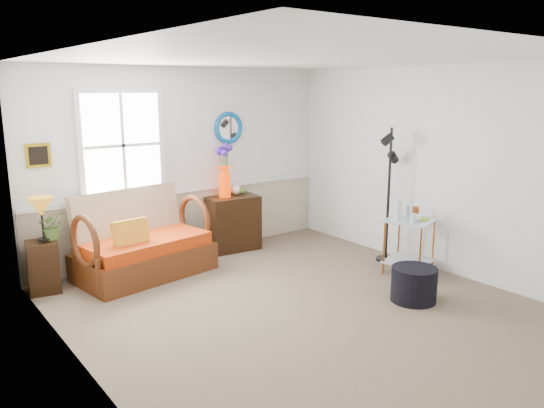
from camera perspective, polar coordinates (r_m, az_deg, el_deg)
floor at (r=5.81m, az=3.14°, el=-11.17°), size 4.50×5.00×0.01m
ceiling at (r=5.33m, az=3.48°, el=15.39°), size 4.50×5.00×0.01m
walls at (r=5.42m, az=3.30°, el=1.53°), size 4.51×5.01×2.60m
wainscot at (r=7.62m, az=-9.00°, el=-1.95°), size 4.46×0.02×0.90m
chair_rail at (r=7.50m, az=-9.08°, el=1.51°), size 4.46×0.04×0.06m
window at (r=7.03m, az=-15.77°, el=6.07°), size 1.14×0.06×1.44m
picture at (r=6.74m, az=-23.86°, el=4.80°), size 0.28×0.03×0.28m
mirror at (r=7.76m, az=-4.73°, el=8.17°), size 0.47×0.07×0.47m
loveseat at (r=6.81m, az=-13.67°, el=-3.19°), size 1.74×1.15×1.06m
throw_pillow at (r=6.58m, az=-14.94°, el=-3.51°), size 0.44×0.14×0.43m
lamp_stand at (r=6.68m, az=-23.37°, el=-6.24°), size 0.39×0.39×0.60m
table_lamp at (r=6.54m, az=-23.50°, el=-1.54°), size 0.31×0.31×0.52m
potted_plant at (r=6.61m, az=-22.54°, el=-2.47°), size 0.35×0.38×0.26m
cabinet at (r=7.74m, az=-4.32°, el=-2.03°), size 0.78×0.55×0.79m
flower_vase at (r=7.55m, az=-5.14°, el=3.54°), size 0.24×0.24×0.74m
side_table at (r=6.96m, az=14.51°, el=-4.42°), size 0.69×0.69×0.70m
tabletop_items at (r=6.87m, az=14.54°, el=-0.54°), size 0.54×0.54×0.25m
floor_lamp at (r=7.26m, az=12.42°, el=0.89°), size 0.32×0.32×1.81m
ottoman at (r=6.13m, az=15.02°, el=-8.34°), size 0.63×0.63×0.39m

